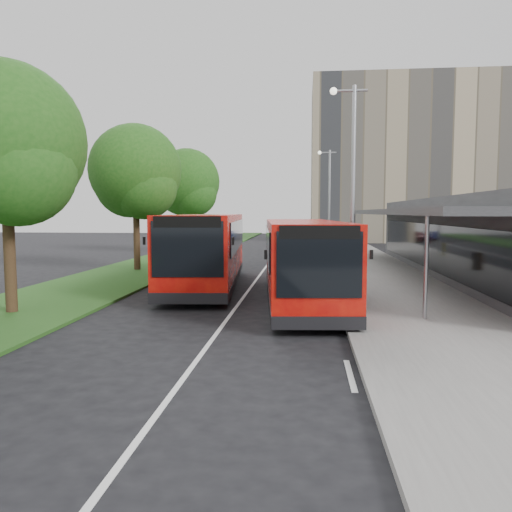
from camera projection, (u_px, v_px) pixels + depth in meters
The scene contains 18 objects.
ground at pixel (240, 302), 18.30m from camera, with size 120.00×120.00×0.00m, color black.
pavement at pixel (354, 255), 37.53m from camera, with size 5.00×80.00×0.15m, color slate.
grass_verge at pixel (185, 254), 38.82m from camera, with size 5.00×80.00×0.10m, color #204E19.
lane_centre_line at pixel (270, 262), 33.17m from camera, with size 0.12×70.00×0.01m, color silver.
kerb_dashes at pixel (318, 257), 36.81m from camera, with size 0.12×56.00×0.01m.
office_block at pixel (407, 163), 57.76m from camera, with size 22.00×12.00×18.00m, color tan.
station_building at pixel (476, 237), 24.98m from camera, with size 7.70×26.00×4.00m.
tree_near at pixel (6, 152), 15.63m from camera, with size 4.96×4.96×7.98m.
tree_mid at pixel (136, 177), 27.52m from camera, with size 5.05×5.05×8.12m.
tree_far at pixel (187, 186), 39.40m from camera, with size 5.16×5.16×8.29m.
lamp_post_near at pixel (351, 175), 19.47m from camera, with size 1.44×0.28×8.00m.
lamp_post_far at pixel (328, 194), 39.29m from camera, with size 1.44×0.28×8.00m.
bus_main at pixel (302, 261), 18.07m from camera, with size 3.58×10.65×2.96m.
bus_second at pixel (207, 250), 21.98m from camera, with size 3.78×11.41×3.18m.
litter_bin at pixel (355, 260), 27.93m from camera, with size 0.53×0.53×0.95m, color #332315.
bollard at pixel (335, 248), 36.82m from camera, with size 0.15×0.15×0.96m, color yellow.
car_near at pixel (304, 236), 56.30m from camera, with size 1.52×3.79×1.29m, color #5F0D1A.
car_far at pixel (281, 235), 60.71m from camera, with size 1.11×3.17×1.05m, color navy.
Camera 1 is at (2.39, -17.94, 3.27)m, focal length 35.00 mm.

